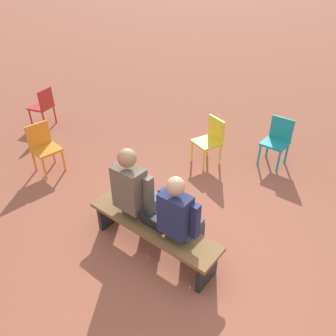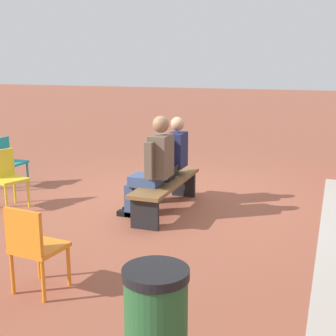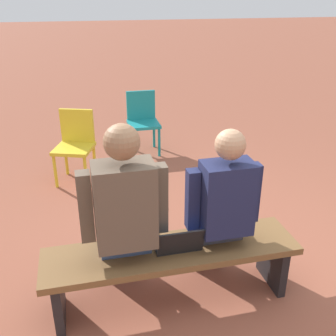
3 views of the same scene
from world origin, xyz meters
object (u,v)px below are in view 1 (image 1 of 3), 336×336
(person_student, at_px, (181,218))
(plastic_chair_by_pillar, at_px, (277,139))
(laptop, at_px, (154,223))
(plastic_chair_far_left, at_px, (43,145))
(bench, at_px, (153,229))
(plastic_chair_near_bench_right, at_px, (210,138))
(person_adult, at_px, (136,192))
(plastic_chair_near_bench_left, at_px, (43,105))

(person_student, xyz_separation_m, plastic_chair_by_pillar, (0.04, -2.92, -0.22))
(laptop, height_order, plastic_chair_far_left, plastic_chair_far_left)
(bench, height_order, plastic_chair_near_bench_right, plastic_chair_near_bench_right)
(laptop, bearing_deg, bench, -16.90)
(laptop, bearing_deg, plastic_chair_far_left, -6.31)
(plastic_chair_by_pillar, xyz_separation_m, plastic_chair_near_bench_right, (0.93, 0.72, 0.00))
(bench, distance_m, plastic_chair_by_pillar, 3.01)
(plastic_chair_near_bench_right, bearing_deg, person_adult, 97.41)
(bench, xyz_separation_m, plastic_chair_far_left, (2.71, -0.29, 0.13))
(person_student, distance_m, plastic_chair_far_left, 3.09)
(plastic_chair_near_bench_right, bearing_deg, plastic_chair_far_left, 43.18)
(person_adult, bearing_deg, plastic_chair_far_left, -5.28)
(plastic_chair_by_pillar, bearing_deg, plastic_chair_near_bench_right, 37.82)
(person_student, relative_size, plastic_chair_near_bench_left, 1.56)
(laptop, relative_size, plastic_chair_near_bench_left, 0.38)
(plastic_chair_by_pillar, bearing_deg, plastic_chair_far_left, 41.62)
(person_student, distance_m, plastic_chair_near_bench_left, 4.79)
(bench, bearing_deg, person_adult, -12.55)
(person_student, bearing_deg, laptop, 13.26)
(plastic_chair_by_pillar, xyz_separation_m, plastic_chair_far_left, (3.03, 2.70, 0.00))
(laptop, distance_m, plastic_chair_near_bench_right, 2.37)
(person_adult, bearing_deg, person_student, 179.57)
(plastic_chair_by_pillar, distance_m, plastic_chair_far_left, 4.06)
(person_student, relative_size, plastic_chair_near_bench_right, 1.56)
(bench, xyz_separation_m, laptop, (-0.04, 0.01, 0.15))
(plastic_chair_near_bench_right, bearing_deg, plastic_chair_near_bench_left, 14.53)
(person_student, bearing_deg, plastic_chair_by_pillar, -89.20)
(bench, xyz_separation_m, person_adult, (0.32, -0.07, 0.39))
(person_student, height_order, person_adult, person_adult)
(laptop, distance_m, plastic_chair_by_pillar, 3.01)
(person_adult, xyz_separation_m, plastic_chair_near_bench_right, (0.29, -2.19, -0.26))
(laptop, bearing_deg, plastic_chair_near_bench_left, -17.26)
(bench, relative_size, plastic_chair_far_left, 2.14)
(laptop, bearing_deg, person_student, -166.74)
(person_adult, relative_size, plastic_chair_far_left, 1.67)
(plastic_chair_far_left, bearing_deg, plastic_chair_near_bench_right, -136.82)
(person_student, bearing_deg, bench, 10.08)
(bench, height_order, person_student, person_student)
(person_adult, bearing_deg, laptop, 166.96)
(person_adult, xyz_separation_m, plastic_chair_by_pillar, (-0.65, -2.92, -0.26))
(person_student, bearing_deg, person_adult, -0.43)
(person_student, height_order, laptop, person_student)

